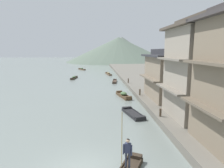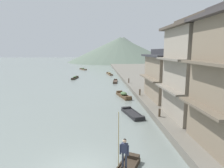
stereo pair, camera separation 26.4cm
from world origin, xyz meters
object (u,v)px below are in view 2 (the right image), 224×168
Objects in this scene: mooring_post_dock_near at (159,113)px; boat_moored_nearest at (115,82)px; boatman_person at (124,150)px; boat_moored_third at (124,95)px; house_waterfront_second at (202,69)px; boat_moored_far at (75,78)px; boat_midriver_upstream at (109,74)px; boat_midriver_drifting at (132,114)px; mooring_post_dock_far at (129,81)px; mooring_post_dock_mid at (140,92)px; boat_moored_second at (83,69)px; house_waterfront_tall at (169,75)px.

boat_moored_nearest is at bearing 95.09° from mooring_post_dock_near.
boatman_person is 0.71× the size of boat_moored_third.
house_waterfront_second is (7.66, 6.97, 3.48)m from boatman_person.
boat_moored_far is 0.76× the size of boat_midriver_upstream.
boat_midriver_upstream is at bearing 92.36° from boat_moored_nearest.
house_waterfront_second is at bearing 42.30° from boatman_person.
boat_midriver_drifting is at bearing 77.81° from boatman_person.
boat_moored_third reaches higher than boat_midriver_upstream.
boat_midriver_drifting is 16.57m from mooring_post_dock_far.
mooring_post_dock_far is at bearing -67.20° from boat_moored_nearest.
boatman_person is 44.65m from boat_midriver_upstream.
boat_moored_far is 5.25× the size of mooring_post_dock_mid.
boat_midriver_drifting is 34.98m from boat_midriver_upstream.
boatman_person is 0.35× the size of house_waterfront_second.
mooring_post_dock_far reaches higher than boat_moored_third.
boat_moored_second is at bearing 105.69° from house_waterfront_second.
house_waterfront_tall is 4.54m from mooring_post_dock_mid.
boat_midriver_upstream reaches higher than boat_moored_far.
boat_moored_third reaches higher than boat_moored_second.
house_waterfront_second is 1.14× the size of house_waterfront_tall.
mooring_post_dock_near is (-3.15, -6.71, -2.63)m from house_waterfront_tall.
mooring_post_dock_near reaches higher than boat_moored_far.
boat_midriver_upstream is 37.45m from mooring_post_dock_near.
mooring_post_dock_near is at bearing -69.13° from boat_moored_far.
boat_moored_third is 0.76× the size of boat_midriver_upstream.
mooring_post_dock_far reaches higher than boat_midriver_upstream.
boat_moored_nearest is at bearing 112.80° from mooring_post_dock_far.
boat_moored_second is 50.91m from boat_midriver_drifting.
mooring_post_dock_mid is at bearing 111.35° from house_waterfront_second.
mooring_post_dock_mid is at bearing 71.92° from boat_midriver_drifting.
mooring_post_dock_far is (2.12, -5.05, 0.93)m from boat_moored_nearest.
boat_moored_third reaches higher than boat_midriver_drifting.
mooring_post_dock_far is at bearing 76.66° from boat_moored_third.
mooring_post_dock_mid reaches higher than boat_midriver_upstream.
boatman_person is 26.38m from mooring_post_dock_far.
boat_moored_third is at bearing -88.58° from boat_midriver_upstream.
mooring_post_dock_near reaches higher than boat_midriver_upstream.
mooring_post_dock_far is (11.35, -10.98, 0.85)m from boat_moored_far.
boat_midriver_drifting is (9.28, -27.40, -0.07)m from boat_moored_far.
boat_moored_second is at bearing 104.48° from mooring_post_dock_mid.
boatman_person is 0.40× the size of house_waterfront_tall.
boat_moored_second is 0.78× the size of boat_midriver_upstream.
mooring_post_dock_mid reaches higher than boat_moored_third.
boat_moored_third is 7.95m from boat_midriver_drifting.
boat_moored_nearest is 30.05m from boat_moored_second.
house_waterfront_second is at bearing -4.75° from mooring_post_dock_near.
house_waterfront_tall reaches higher than boat_moored_far.
boat_moored_nearest is 21.46m from boat_midriver_drifting.
boat_midriver_upstream is 6.93× the size of mooring_post_dock_mid.
boat_moored_third is (0.11, -13.51, 0.14)m from boat_moored_nearest.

